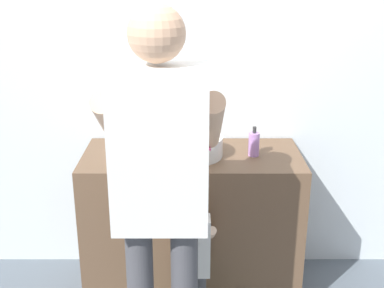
{
  "coord_description": "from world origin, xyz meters",
  "views": [
    {
      "loc": [
        0.0,
        -2.31,
        1.86
      ],
      "look_at": [
        0.0,
        0.15,
        0.97
      ],
      "focal_mm": 47.4,
      "sensor_mm": 36.0,
      "label": 1
    }
  ],
  "objects": [
    {
      "name": "soap_bottle",
      "position": [
        0.34,
        0.28,
        0.92
      ],
      "size": [
        0.06,
        0.06,
        0.16
      ],
      "color": "#B27FC6",
      "rests_on": "vanity_cabinet"
    },
    {
      "name": "child_toddler",
      "position": [
        0.0,
        -0.1,
        0.47
      ],
      "size": [
        0.24,
        0.24,
        0.79
      ],
      "color": "#47474C",
      "rests_on": "ground"
    },
    {
      "name": "sink_basin",
      "position": [
        0.0,
        0.28,
        0.91
      ],
      "size": [
        0.33,
        0.33,
        0.11
      ],
      "color": "silver",
      "rests_on": "vanity_cabinet"
    },
    {
      "name": "toothbrush_cup",
      "position": [
        -0.33,
        0.33,
        0.91
      ],
      "size": [
        0.07,
        0.07,
        0.21
      ],
      "color": "silver",
      "rests_on": "vanity_cabinet"
    },
    {
      "name": "faucet",
      "position": [
        0.0,
        0.49,
        0.93
      ],
      "size": [
        0.18,
        0.14,
        0.18
      ],
      "color": "#B7BABF",
      "rests_on": "vanity_cabinet"
    },
    {
      "name": "vanity_cabinet",
      "position": [
        0.0,
        0.3,
        0.43
      ],
      "size": [
        1.21,
        0.54,
        0.85
      ],
      "primitive_type": "cube",
      "color": "brown",
      "rests_on": "ground"
    },
    {
      "name": "back_wall",
      "position": [
        0.0,
        0.62,
        1.35
      ],
      "size": [
        4.4,
        0.08,
        2.7
      ],
      "color": "silver",
      "rests_on": "ground"
    },
    {
      "name": "adult_parent",
      "position": [
        -0.13,
        -0.37,
        1.03
      ],
      "size": [
        0.53,
        0.56,
        1.71
      ],
      "color": "#47474C",
      "rests_on": "ground"
    }
  ]
}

